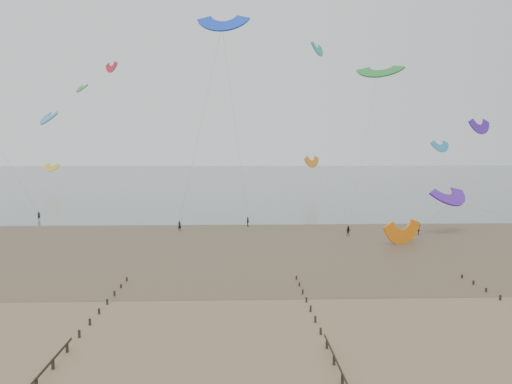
{
  "coord_description": "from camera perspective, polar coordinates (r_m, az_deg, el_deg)",
  "views": [
    {
      "loc": [
        -2.16,
        -40.07,
        14.05
      ],
      "look_at": [
        0.24,
        28.0,
        8.0
      ],
      "focal_mm": 35.0,
      "sensor_mm": 36.0,
      "label": 1
    }
  ],
  "objects": [
    {
      "name": "ground",
      "position": [
        42.52,
        1.04,
        -14.22
      ],
      "size": [
        500.0,
        500.0,
        0.0
      ],
      "primitive_type": "plane",
      "color": "brown",
      "rests_on": "ground"
    },
    {
      "name": "sea_and_shore",
      "position": [
        75.81,
        -3.45,
        -5.61
      ],
      "size": [
        500.0,
        665.0,
        0.03
      ],
      "color": "#475654",
      "rests_on": "ground"
    },
    {
      "name": "kitesurfer_lead",
      "position": [
        86.04,
        -8.73,
        -3.82
      ],
      "size": [
        0.7,
        0.57,
        1.68
      ],
      "primitive_type": "imported",
      "rotation": [
        0.0,
        0.0,
        2.84
      ],
      "color": "black",
      "rests_on": "ground"
    },
    {
      "name": "kitesurfers",
      "position": [
        100.93,
        24.03,
        -2.88
      ],
      "size": [
        118.55,
        23.96,
        1.82
      ],
      "color": "black",
      "rests_on": "ground"
    },
    {
      "name": "grounded_kite",
      "position": [
        77.12,
        16.43,
        -5.63
      ],
      "size": [
        8.5,
        8.08,
        3.7
      ],
      "primitive_type": null,
      "rotation": [
        1.54,
        0.0,
        0.58
      ],
      "color": "orange",
      "rests_on": "ground"
    },
    {
      "name": "kites_airborne",
      "position": [
        127.32,
        -3.06,
        8.14
      ],
      "size": [
        239.31,
        108.9,
        40.22
      ],
      "color": "#228331",
      "rests_on": "ground"
    }
  ]
}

